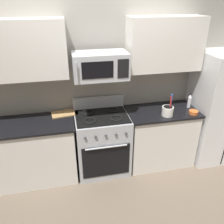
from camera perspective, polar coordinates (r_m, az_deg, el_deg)
ground_plane at (r=3.31m, az=-0.27°, el=-20.41°), size 16.00×16.00×0.00m
wall_back at (r=3.43m, az=-3.78°, el=7.54°), size 8.00×0.10×2.60m
counter_left at (r=3.49m, az=-18.90°, el=-9.26°), size 1.20×0.62×0.91m
range_oven at (r=3.47m, az=-2.43°, el=-7.50°), size 0.76×0.66×1.09m
counter_right at (r=3.71m, az=11.67°, el=-5.94°), size 1.04×0.62×0.91m
refrigerator at (r=3.95m, az=24.79°, el=0.90°), size 0.77×0.73×1.73m
microwave at (r=3.00m, az=-2.95°, el=11.42°), size 0.70×0.44×0.33m
upper_cabinets_left at (r=3.10m, az=-22.59°, el=13.95°), size 1.19×0.34×0.71m
upper_cabinets_right at (r=3.34m, az=12.93°, el=16.07°), size 1.03×0.34×0.71m
utensil_crock at (r=3.33m, az=13.64°, el=0.36°), size 0.16×0.16×0.34m
cutting_board at (r=3.38m, az=-11.64°, el=-0.34°), size 0.39×0.26×0.02m
bottle_vinegar at (r=3.67m, az=18.63°, el=2.63°), size 0.05×0.05×0.23m
prep_bowl at (r=3.51m, az=19.54°, el=-0.03°), size 0.13×0.13×0.05m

